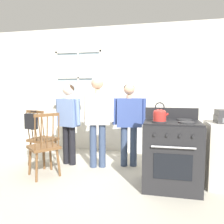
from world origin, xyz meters
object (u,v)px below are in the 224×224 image
at_px(stove, 171,153).
at_px(handbag, 31,121).
at_px(chair_near_wall, 44,147).
at_px(person_teen_center, 97,113).
at_px(person_adult_right, 129,117).
at_px(person_elderly_left, 69,117).
at_px(chair_by_window, 42,140).
at_px(kettle, 160,115).
at_px(potted_plant, 85,100).

distance_m(stove, handbag, 2.31).
xyz_separation_m(chair_near_wall, person_teen_center, (0.70, 0.57, 0.50)).
distance_m(person_adult_right, stove, 1.07).
xyz_separation_m(person_adult_right, stove, (0.69, -0.72, -0.40)).
relative_size(person_teen_center, stove, 1.44).
bearing_deg(person_elderly_left, handbag, -128.25).
bearing_deg(chair_near_wall, chair_by_window, -106.23).
relative_size(person_adult_right, handbag, 4.73).
bearing_deg(person_adult_right, person_teen_center, -173.17).
bearing_deg(person_elderly_left, stove, -2.84).
xyz_separation_m(chair_by_window, person_elderly_left, (0.45, 0.15, 0.41)).
height_order(kettle, potted_plant, potted_plant).
distance_m(person_elderly_left, person_teen_center, 0.56).
relative_size(stove, potted_plant, 4.69).
bearing_deg(kettle, chair_near_wall, 176.36).
relative_size(chair_near_wall, person_teen_center, 0.64).
relative_size(chair_near_wall, kettle, 4.05).
bearing_deg(kettle, potted_plant, 134.11).
bearing_deg(person_teen_center, chair_by_window, 170.51).
bearing_deg(person_adult_right, stove, -57.64).
bearing_deg(potted_plant, chair_near_wall, -94.72).
bearing_deg(person_elderly_left, chair_by_window, -146.14).
bearing_deg(handbag, kettle, -9.47).
distance_m(potted_plant, handbag, 1.43).
xyz_separation_m(person_elderly_left, person_adult_right, (1.07, 0.12, 0.00)).
distance_m(person_elderly_left, stove, 1.90).
height_order(person_adult_right, handbag, person_adult_right).
distance_m(person_teen_center, handbag, 1.12).
distance_m(person_adult_right, potted_plant, 1.39).
bearing_deg(chair_by_window, chair_near_wall, 138.34).
bearing_deg(stove, potted_plant, 139.31).
bearing_deg(person_teen_center, stove, -39.46).
distance_m(chair_by_window, kettle, 2.20).
bearing_deg(chair_near_wall, person_elderly_left, -152.83).
height_order(chair_by_window, person_elderly_left, person_elderly_left).
height_order(stove, handbag, stove).
xyz_separation_m(chair_near_wall, stove, (1.91, 0.02, 0.01)).
relative_size(person_teen_center, person_adult_right, 1.08).
bearing_deg(person_adult_right, kettle, -70.03).
bearing_deg(stove, person_teen_center, 155.73).
relative_size(stove, handbag, 3.53).
bearing_deg(chair_by_window, kettle, 179.78).
bearing_deg(person_adult_right, handbag, -174.00).
bearing_deg(handbag, chair_near_wall, -33.51).
xyz_separation_m(person_adult_right, kettle, (0.52, -0.85, 0.15)).
height_order(person_adult_right, kettle, person_adult_right).
xyz_separation_m(stove, potted_plant, (-1.78, 1.53, 0.65)).
distance_m(chair_by_window, person_adult_right, 1.60).
bearing_deg(person_adult_right, chair_by_window, 178.72).
relative_size(chair_by_window, chair_near_wall, 1.00).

